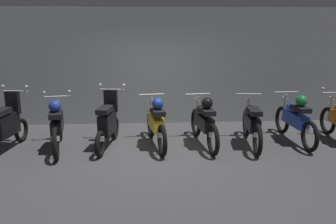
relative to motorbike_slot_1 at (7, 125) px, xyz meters
The scene contains 9 objects.
ground_plane 3.13m from the motorbike_slot_1, ahead, with size 80.00×80.00×0.00m, color #424244.
back_wall 3.81m from the motorbike_slot_1, 34.11° to the left, with size 16.17×0.30×2.96m, color gray.
motorbike_slot_1 is the anchor object (origin of this frame).
motorbike_slot_2 1.01m from the motorbike_slot_1, ahead, with size 0.60×1.94×1.15m.
motorbike_slot_3 2.04m from the motorbike_slot_1, ahead, with size 0.58×1.67×1.29m.
motorbike_slot_4 3.06m from the motorbike_slot_1, ahead, with size 0.56×1.94×1.08m.
motorbike_slot_5 4.08m from the motorbike_slot_1, ahead, with size 0.56×1.95×1.08m.
motorbike_slot_6 5.10m from the motorbike_slot_1, ahead, with size 0.56×1.95×1.03m.
motorbike_slot_7 6.13m from the motorbike_slot_1, ahead, with size 0.56×1.95×1.08m.
Camera 1 is at (-0.17, -6.88, 2.57)m, focal length 38.73 mm.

